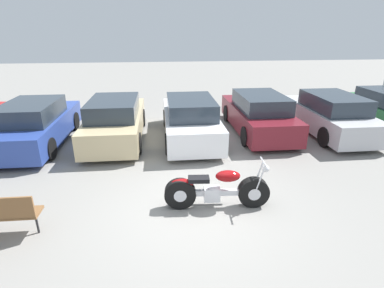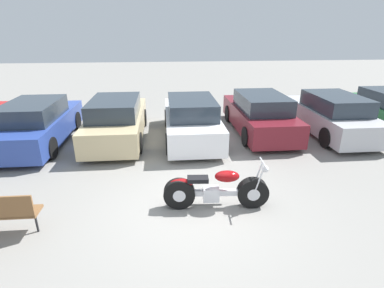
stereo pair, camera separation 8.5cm
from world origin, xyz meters
name	(u,v)px [view 1 (the left image)]	position (x,y,z in m)	size (l,w,h in m)	color
ground_plane	(193,209)	(0.00, 0.00, 0.00)	(60.00, 60.00, 0.00)	gray
motorcycle	(216,190)	(0.49, 0.03, 0.41)	(2.24, 0.62, 1.03)	black
parked_car_blue	(36,124)	(-4.67, 4.36, 0.68)	(1.79, 4.54, 1.45)	#2D479E
parked_car_champagne	(116,120)	(-2.14, 4.54, 0.68)	(1.79, 4.54, 1.45)	#C6B284
parked_car_white	(190,120)	(0.39, 4.38, 0.68)	(1.79, 4.54, 1.45)	white
parked_car_maroon	(258,114)	(2.91, 4.80, 0.68)	(1.79, 4.54, 1.45)	maroon
parked_car_silver	(328,115)	(5.44, 4.46, 0.68)	(1.79, 4.54, 1.45)	#BCBCC1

